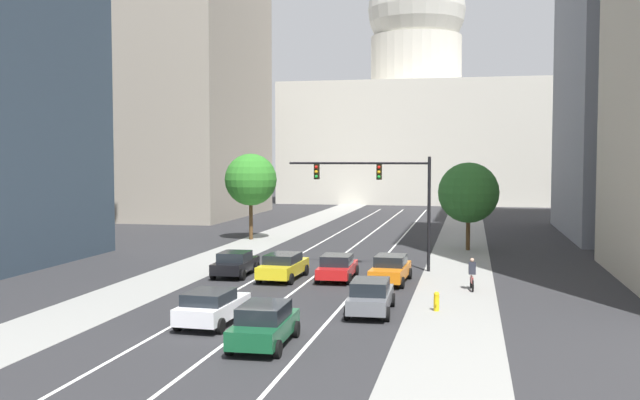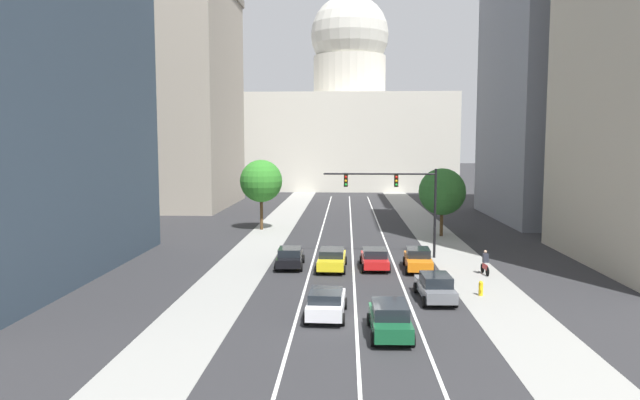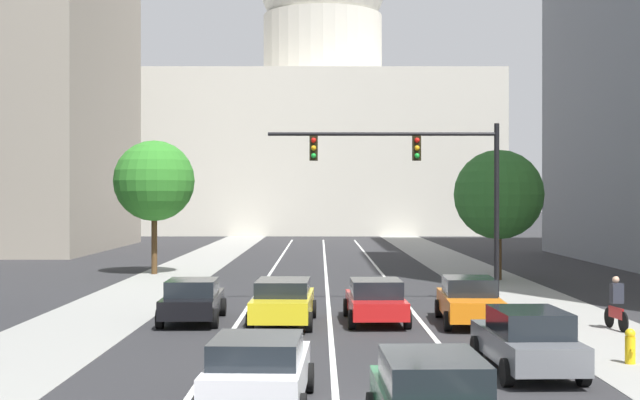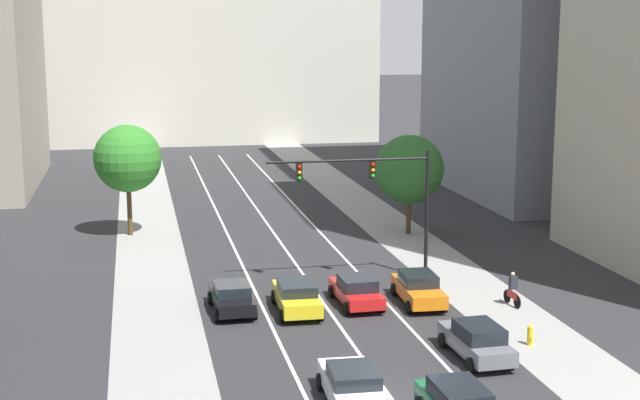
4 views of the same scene
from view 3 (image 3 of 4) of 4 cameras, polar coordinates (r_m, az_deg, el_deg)
The scene contains 19 objects.
ground_plane at distance 56.24m, azimuth 0.61°, elevation -4.17°, with size 400.00×400.00×0.00m, color #2B2B2D.
sidewalk_left at distance 51.87m, azimuth -8.59°, elevation -4.53°, with size 4.16×130.00×0.01m, color gray.
sidewalk_right at distance 51.98m, azimuth 9.87°, elevation -4.52°, with size 4.16×130.00×0.01m, color gray.
lane_stripe_left at distance 41.39m, azimuth -3.59°, elevation -5.71°, with size 0.16×90.00×0.01m, color white.
lane_stripe_center at distance 41.30m, azimuth 0.74°, elevation -5.72°, with size 0.16×90.00×0.01m, color white.
lane_stripe_right at distance 41.44m, azimuth 5.06°, elevation -5.70°, with size 0.16×90.00×0.01m, color white.
office_tower_far_left at distance 75.91m, azimuth -19.65°, elevation 9.10°, with size 17.41×24.15×32.05m.
capitol_building at distance 106.86m, azimuth 0.45°, elevation 5.27°, with size 40.67×24.34×39.97m.
car_orange at distance 29.47m, azimuth 10.10°, elevation -6.55°, with size 2.14×4.70×1.56m.
car_white at distance 17.59m, azimuth -3.81°, elevation -11.15°, with size 2.20×4.34×1.50m.
car_red at distance 29.45m, azimuth 3.97°, elevation -6.63°, with size 2.11×4.49×1.48m.
car_black at distance 29.85m, azimuth -8.13°, elevation -6.54°, with size 2.08×4.42×1.46m.
car_gray at distance 21.67m, azimuth 13.78°, elevation -8.97°, with size 2.08×4.65×1.56m.
car_yellow at distance 28.96m, azimuth -2.17°, elevation -6.68°, with size 2.20×4.83×1.51m.
traffic_signal_mast at distance 33.64m, azimuth 7.21°, elevation 1.80°, with size 8.97×0.39×7.12m.
fire_hydrant at distance 23.58m, azimuth 20.09°, elevation -9.06°, with size 0.26×0.35×0.91m.
cyclist at distance 29.34m, azimuth 19.27°, elevation -6.48°, with size 0.38×1.70×1.72m.
street_tree_near_left at distance 48.57m, azimuth -10.62°, elevation 1.24°, with size 4.47×4.47×7.41m.
street_tree_mid_right at distance 45.21m, azimuth 11.99°, elevation 0.35°, with size 4.60×4.60×6.70m.
Camera 3 is at (-0.33, -16.08, 4.24)m, focal length 48.44 mm.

